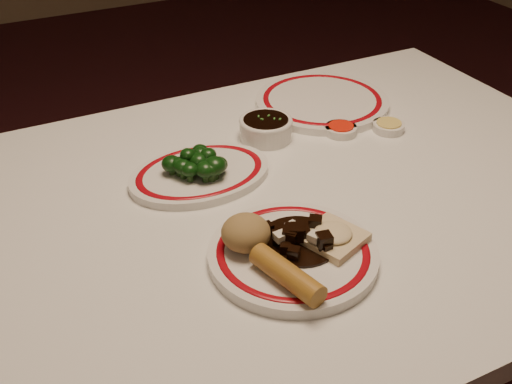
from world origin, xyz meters
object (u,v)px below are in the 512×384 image
(main_plate, at_px, (293,254))
(broccoli_plate, at_px, (200,174))
(dining_table, at_px, (301,232))
(rice_mound, at_px, (246,233))
(stirfry_heap, at_px, (299,237))
(broccoli_pile, at_px, (199,162))
(soy_bowl, at_px, (266,129))
(spring_roll, at_px, (287,274))
(fried_wonton, at_px, (333,236))

(main_plate, height_order, broccoli_plate, main_plate)
(dining_table, bearing_deg, main_plate, -124.83)
(dining_table, xyz_separation_m, rice_mound, (-0.17, -0.12, 0.14))
(main_plate, xyz_separation_m, stirfry_heap, (0.02, 0.01, 0.02))
(rice_mound, xyz_separation_m, broccoli_pile, (0.02, 0.23, -0.01))
(dining_table, relative_size, main_plate, 4.42)
(rice_mound, distance_m, soy_bowl, 0.37)
(stirfry_heap, height_order, soy_bowl, stirfry_heap)
(rice_mound, xyz_separation_m, broccoli_plate, (0.02, 0.23, -0.04))
(rice_mound, bearing_deg, spring_roll, -81.70)
(rice_mound, bearing_deg, dining_table, 35.46)
(rice_mound, height_order, spring_roll, rice_mound)
(stirfry_heap, relative_size, broccoli_pile, 1.15)
(rice_mound, xyz_separation_m, soy_bowl, (0.20, 0.31, -0.02))
(main_plate, distance_m, spring_roll, 0.08)
(rice_mound, distance_m, stirfry_heap, 0.08)
(dining_table, xyz_separation_m, soy_bowl, (0.03, 0.19, 0.11))
(rice_mound, bearing_deg, stirfry_heap, -20.59)
(stirfry_heap, bearing_deg, broccoli_plate, 100.99)
(broccoli_plate, bearing_deg, fried_wonton, -70.86)
(dining_table, bearing_deg, rice_mound, -144.54)
(spring_roll, height_order, stirfry_heap, same)
(rice_mound, distance_m, fried_wonton, 0.13)
(soy_bowl, bearing_deg, rice_mound, -122.20)
(spring_roll, xyz_separation_m, soy_bowl, (0.18, 0.41, -0.01))
(spring_roll, height_order, broccoli_plate, spring_roll)
(main_plate, bearing_deg, dining_table, 55.17)
(dining_table, height_order, rice_mound, rice_mound)
(broccoli_plate, bearing_deg, dining_table, -38.27)
(dining_table, height_order, broccoli_plate, broccoli_plate)
(broccoli_pile, height_order, soy_bowl, broccoli_pile)
(rice_mound, relative_size, broccoli_plate, 0.27)
(main_plate, height_order, spring_roll, spring_roll)
(stirfry_heap, relative_size, broccoli_plate, 0.46)
(spring_roll, bearing_deg, stirfry_heap, 35.40)
(main_plate, bearing_deg, stirfry_heap, 32.54)
(stirfry_heap, distance_m, soy_bowl, 0.36)
(fried_wonton, bearing_deg, broccoli_pile, 110.07)
(fried_wonton, distance_m, broccoli_pile, 0.29)
(broccoli_pile, bearing_deg, rice_mound, -95.13)
(fried_wonton, xyz_separation_m, soy_bowl, (0.07, 0.36, -0.01))
(dining_table, xyz_separation_m, spring_roll, (-0.15, -0.22, 0.13))
(soy_bowl, bearing_deg, stirfry_heap, -109.72)
(spring_roll, bearing_deg, main_plate, 39.77)
(main_plate, distance_m, fried_wonton, 0.07)
(broccoli_plate, bearing_deg, stirfry_heap, -79.01)
(stirfry_heap, height_order, broccoli_pile, broccoli_pile)
(stirfry_heap, bearing_deg, spring_roll, -130.73)
(main_plate, relative_size, fried_wonton, 2.51)
(stirfry_heap, relative_size, soy_bowl, 1.20)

